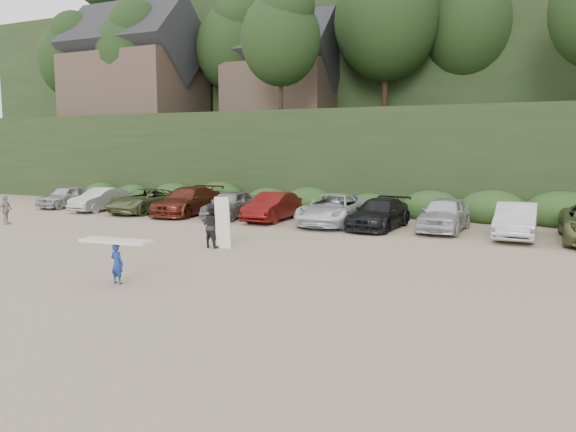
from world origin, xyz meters
The scene contains 6 objects.
ground centered at (0.00, 0.00, 0.00)m, with size 120.00×120.00×0.00m, color tan.
hillside_backdrop centered at (-0.26, 35.93, 11.22)m, with size 90.00×41.50×28.00m.
parked_cars centered at (-0.88, 10.04, 0.74)m, with size 39.74×6.14×1.57m.
distant_walker centered at (-17.23, 3.30, 0.72)m, with size 0.84×0.35×1.44m, color #9F9686.
child_surfer centered at (-3.85, -3.57, 0.86)m, with size 2.16×0.79×1.27m.
adult_surfer centered at (-4.54, 2.37, 0.85)m, with size 1.30×0.74×1.97m.
Camera 1 is at (7.16, -15.48, 3.89)m, focal length 35.00 mm.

